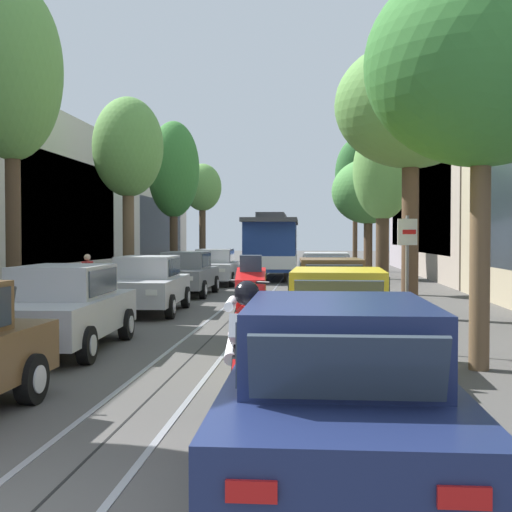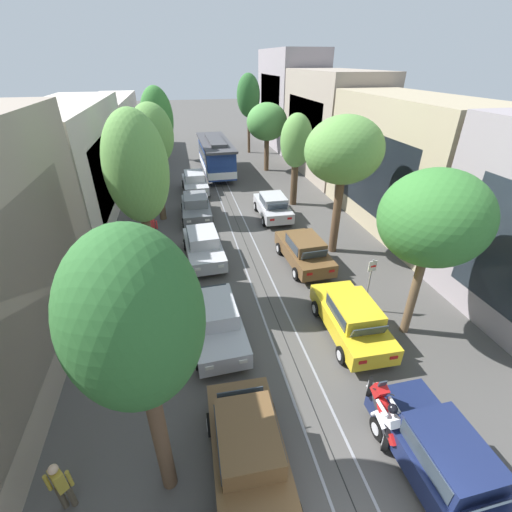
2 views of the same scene
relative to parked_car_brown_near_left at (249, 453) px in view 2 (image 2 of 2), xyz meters
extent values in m
plane|color=#4C4947|center=(2.32, 16.86, -0.80)|extent=(160.00, 160.00, 0.00)
cube|color=gray|center=(1.79, 19.80, -0.79)|extent=(0.08, 57.38, 0.01)
cube|color=gray|center=(2.85, 19.80, -0.79)|extent=(0.08, 57.38, 0.01)
cube|color=black|center=(2.32, 19.80, -0.80)|extent=(0.03, 57.38, 0.01)
cube|color=#2D3842|center=(-5.50, 3.34, 2.85)|extent=(0.04, 11.52, 4.86)
cube|color=beige|center=(-7.65, 19.80, 2.75)|extent=(4.33, 16.16, 7.11)
cube|color=#2D3842|center=(-5.50, 19.80, 2.40)|extent=(0.04, 11.52, 4.26)
cube|color=beige|center=(-7.53, 36.26, 2.22)|extent=(4.09, 16.16, 6.04)
cube|color=#2D3842|center=(-5.50, 36.26, 1.92)|extent=(0.04, 11.52, 3.62)
cube|color=tan|center=(12.45, 13.63, 3.03)|extent=(4.67, 12.05, 7.65)
cube|color=#2D3842|center=(10.14, 13.63, 2.64)|extent=(0.04, 8.64, 4.59)
cube|color=gray|center=(12.80, 25.97, 3.52)|extent=(5.36, 12.05, 8.63)
cube|color=#2D3842|center=(10.14, 25.97, 3.08)|extent=(0.04, 8.64, 5.18)
cube|color=gray|center=(12.63, 38.32, 4.42)|extent=(5.03, 12.05, 10.45)
cube|color=#2D3842|center=(10.14, 38.32, 3.90)|extent=(0.04, 8.64, 6.27)
cube|color=brown|center=(0.00, -0.04, -0.15)|extent=(1.91, 4.34, 0.66)
cube|color=brown|center=(0.00, 0.11, 0.48)|extent=(1.53, 2.10, 0.60)
cube|color=#2D3842|center=(-0.02, -0.73, 0.46)|extent=(1.34, 0.25, 0.47)
cube|color=#2D3842|center=(0.03, 1.29, 0.46)|extent=(1.30, 0.23, 0.45)
cube|color=#2D3842|center=(0.75, 0.09, 0.48)|extent=(0.08, 1.81, 0.47)
cube|color=#2D3842|center=(-0.75, 0.13, 0.48)|extent=(0.08, 1.81, 0.47)
cube|color=#B21414|center=(0.61, 2.11, -0.05)|extent=(0.28, 0.05, 0.12)
cube|color=#B21414|center=(-0.50, 2.13, -0.05)|extent=(0.28, 0.05, 0.12)
cylinder|color=black|center=(0.91, 1.27, -0.48)|extent=(0.22, 0.64, 0.64)
cylinder|color=silver|center=(1.02, 1.27, -0.48)|extent=(0.03, 0.35, 0.35)
cylinder|color=black|center=(-0.85, 1.31, -0.48)|extent=(0.22, 0.64, 0.64)
cylinder|color=silver|center=(-0.96, 1.32, -0.48)|extent=(0.03, 0.35, 0.35)
cube|color=#B7B7BC|center=(-0.22, 5.19, -0.15)|extent=(1.96, 4.37, 0.66)
cube|color=#B7B7BC|center=(-0.23, 5.34, 0.48)|extent=(1.55, 2.12, 0.60)
cube|color=#2D3842|center=(-0.20, 4.51, 0.46)|extent=(1.34, 0.27, 0.47)
cube|color=#2D3842|center=(-0.27, 6.53, 0.46)|extent=(1.30, 0.25, 0.45)
cube|color=#2D3842|center=(0.52, 5.37, 0.48)|extent=(0.10, 1.81, 0.47)
cube|color=#2D3842|center=(-0.97, 5.32, 0.48)|extent=(0.10, 1.81, 0.47)
cube|color=white|center=(0.42, 3.06, -0.05)|extent=(0.28, 0.05, 0.14)
cube|color=#B21414|center=(0.25, 7.37, -0.05)|extent=(0.28, 0.05, 0.12)
cube|color=white|center=(-0.70, 3.01, -0.05)|extent=(0.28, 0.05, 0.14)
cube|color=#B21414|center=(-0.86, 7.33, -0.05)|extent=(0.28, 0.05, 0.12)
cylinder|color=black|center=(0.71, 3.89, -0.48)|extent=(0.22, 0.65, 0.64)
cylinder|color=silver|center=(0.82, 3.90, -0.48)|extent=(0.03, 0.35, 0.35)
cylinder|color=black|center=(-1.05, 3.83, -0.48)|extent=(0.22, 0.65, 0.64)
cylinder|color=silver|center=(-1.16, 3.82, -0.48)|extent=(0.03, 0.35, 0.35)
cylinder|color=black|center=(0.61, 6.56, -0.48)|extent=(0.22, 0.65, 0.64)
cylinder|color=silver|center=(0.72, 6.56, -0.48)|extent=(0.03, 0.35, 0.35)
cylinder|color=black|center=(-1.15, 6.49, -0.48)|extent=(0.22, 0.65, 0.64)
cylinder|color=silver|center=(-1.26, 6.49, -0.48)|extent=(0.03, 0.35, 0.35)
cube|color=#B7B7BC|center=(-0.18, 11.36, -0.15)|extent=(1.99, 4.38, 0.66)
cube|color=#B7B7BC|center=(-0.19, 11.51, 0.48)|extent=(1.57, 2.13, 0.60)
cube|color=#2D3842|center=(-0.15, 10.67, 0.46)|extent=(1.34, 0.28, 0.47)
cube|color=#2D3842|center=(-0.24, 12.69, 0.46)|extent=(1.30, 0.26, 0.45)
cube|color=#2D3842|center=(0.56, 11.54, 0.48)|extent=(0.11, 1.81, 0.47)
cube|color=#2D3842|center=(-0.94, 11.47, 0.48)|extent=(0.11, 1.81, 0.47)
cube|color=white|center=(0.47, 9.22, -0.05)|extent=(0.28, 0.05, 0.14)
cube|color=#B21414|center=(0.28, 13.54, -0.05)|extent=(0.28, 0.05, 0.12)
cube|color=white|center=(-0.64, 9.17, -0.05)|extent=(0.28, 0.05, 0.14)
cube|color=#B21414|center=(-0.84, 13.49, -0.05)|extent=(0.28, 0.05, 0.12)
cylinder|color=black|center=(0.76, 10.06, -0.48)|extent=(0.23, 0.65, 0.64)
cylinder|color=silver|center=(0.87, 10.07, -0.48)|extent=(0.04, 0.35, 0.35)
cylinder|color=black|center=(-1.00, 9.99, -0.48)|extent=(0.23, 0.65, 0.64)
cylinder|color=silver|center=(-1.11, 9.98, -0.48)|extent=(0.04, 0.35, 0.35)
cylinder|color=black|center=(0.64, 12.73, -0.48)|extent=(0.23, 0.65, 0.64)
cylinder|color=silver|center=(0.75, 12.73, -0.48)|extent=(0.04, 0.35, 0.35)
cylinder|color=black|center=(-1.12, 12.65, -0.48)|extent=(0.23, 0.65, 0.64)
cylinder|color=silver|center=(-1.23, 12.64, -0.48)|extent=(0.04, 0.35, 0.35)
cube|color=slate|center=(-0.21, 17.02, -0.15)|extent=(1.84, 4.31, 0.66)
cube|color=slate|center=(-0.21, 17.17, 0.48)|extent=(1.49, 2.08, 0.60)
cube|color=#2D3842|center=(-0.21, 16.34, 0.46)|extent=(1.33, 0.23, 0.47)
cube|color=#2D3842|center=(-0.20, 18.36, 0.46)|extent=(1.30, 0.21, 0.45)
cube|color=#2D3842|center=(0.54, 17.17, 0.48)|extent=(0.05, 1.81, 0.47)
cube|color=#2D3842|center=(-0.95, 17.18, 0.48)|extent=(0.05, 1.81, 0.47)
cube|color=white|center=(0.33, 14.86, -0.05)|extent=(0.28, 0.04, 0.14)
cube|color=#B21414|center=(0.37, 19.18, -0.05)|extent=(0.28, 0.04, 0.12)
cube|color=white|center=(-0.78, 14.87, -0.05)|extent=(0.28, 0.04, 0.14)
cube|color=#B21414|center=(-0.75, 19.19, -0.05)|extent=(0.28, 0.04, 0.12)
cylinder|color=black|center=(0.66, 15.68, -0.48)|extent=(0.21, 0.64, 0.64)
cylinder|color=silver|center=(0.77, 15.68, -0.48)|extent=(0.02, 0.35, 0.35)
cylinder|color=black|center=(-1.10, 15.70, -0.48)|extent=(0.21, 0.64, 0.64)
cylinder|color=silver|center=(-1.21, 15.70, -0.48)|extent=(0.02, 0.35, 0.35)
cylinder|color=black|center=(0.68, 18.35, -0.48)|extent=(0.21, 0.64, 0.64)
cylinder|color=silver|center=(0.79, 18.35, -0.48)|extent=(0.02, 0.35, 0.35)
cylinder|color=black|center=(-1.08, 18.36, -0.48)|extent=(0.21, 0.64, 0.64)
cylinder|color=silver|center=(-1.19, 18.37, -0.48)|extent=(0.02, 0.35, 0.35)
cube|color=#B7B7BC|center=(0.05, 22.43, -0.15)|extent=(1.91, 4.34, 0.66)
cube|color=#B7B7BC|center=(0.05, 22.58, 0.48)|extent=(1.53, 2.10, 0.60)
cube|color=#2D3842|center=(0.07, 21.74, 0.46)|extent=(1.34, 0.26, 0.47)
cube|color=#2D3842|center=(0.02, 23.76, 0.46)|extent=(1.30, 0.23, 0.45)
cube|color=#2D3842|center=(0.80, 22.60, 0.48)|extent=(0.08, 1.81, 0.47)
cube|color=#2D3842|center=(-0.70, 22.56, 0.48)|extent=(0.08, 1.81, 0.47)
cube|color=white|center=(0.67, 20.29, -0.05)|extent=(0.28, 0.05, 0.14)
cube|color=#B21414|center=(0.56, 24.60, -0.05)|extent=(0.28, 0.05, 0.12)
cube|color=white|center=(-0.45, 20.26, -0.05)|extent=(0.28, 0.05, 0.14)
cube|color=#B21414|center=(-0.56, 24.58, -0.05)|extent=(0.28, 0.05, 0.12)
cylinder|color=black|center=(0.97, 21.12, -0.48)|extent=(0.22, 0.64, 0.64)
cylinder|color=silver|center=(1.08, 21.12, -0.48)|extent=(0.03, 0.35, 0.35)
cylinder|color=black|center=(-0.79, 21.08, -0.48)|extent=(0.22, 0.64, 0.64)
cylinder|color=silver|center=(-0.90, 21.07, -0.48)|extent=(0.03, 0.35, 0.35)
cylinder|color=black|center=(0.90, 23.79, -0.48)|extent=(0.22, 0.64, 0.64)
cylinder|color=silver|center=(1.01, 23.79, -0.48)|extent=(0.03, 0.35, 0.35)
cylinder|color=black|center=(-0.86, 23.74, -0.48)|extent=(0.22, 0.64, 0.64)
cylinder|color=silver|center=(-0.97, 23.74, -0.48)|extent=(0.03, 0.35, 0.35)
cube|color=#19234C|center=(4.67, -1.13, -0.15)|extent=(1.85, 4.32, 0.66)
cube|color=#19234C|center=(4.67, -1.28, 0.48)|extent=(1.50, 2.08, 0.60)
cube|color=#2D3842|center=(4.66, -0.44, 0.46)|extent=(1.33, 0.24, 0.47)
cube|color=#2D3842|center=(4.68, -2.46, 0.46)|extent=(1.30, 0.21, 0.45)
cube|color=#2D3842|center=(3.92, -1.29, 0.48)|extent=(0.05, 1.81, 0.47)
cube|color=#2D3842|center=(5.42, -1.27, 0.48)|extent=(0.05, 1.81, 0.47)
cube|color=white|center=(4.08, 1.02, -0.05)|extent=(0.28, 0.04, 0.14)
cube|color=white|center=(5.20, 1.04, -0.05)|extent=(0.28, 0.04, 0.14)
cylinder|color=black|center=(3.77, 0.19, -0.48)|extent=(0.21, 0.64, 0.64)
cylinder|color=silver|center=(3.66, 0.19, -0.48)|extent=(0.02, 0.35, 0.35)
cylinder|color=black|center=(5.53, 0.21, -0.48)|extent=(0.21, 0.64, 0.64)
cylinder|color=silver|center=(5.64, 0.21, -0.48)|extent=(0.02, 0.35, 0.35)
cube|color=gold|center=(4.85, 4.33, -0.15)|extent=(1.90, 4.34, 0.66)
cube|color=gold|center=(4.85, 4.18, 0.48)|extent=(1.52, 2.10, 0.60)
cube|color=#2D3842|center=(4.87, 5.02, 0.46)|extent=(1.34, 0.25, 0.47)
cube|color=#2D3842|center=(4.82, 3.00, 0.46)|extent=(1.30, 0.23, 0.45)
cube|color=#2D3842|center=(4.10, 4.20, 0.48)|extent=(0.07, 1.81, 0.47)
cube|color=#2D3842|center=(5.60, 4.16, 0.48)|extent=(0.07, 1.81, 0.47)
cube|color=white|center=(4.34, 6.50, -0.05)|extent=(0.28, 0.05, 0.14)
cube|color=#B21414|center=(4.24, 2.18, -0.05)|extent=(0.28, 0.05, 0.12)
cube|color=white|center=(5.46, 6.47, -0.05)|extent=(0.28, 0.05, 0.14)
cube|color=#B21414|center=(5.36, 2.16, -0.05)|extent=(0.28, 0.05, 0.12)
cylinder|color=black|center=(4.00, 5.68, -0.48)|extent=(0.21, 0.64, 0.64)
cylinder|color=silver|center=(3.89, 5.68, -0.48)|extent=(0.03, 0.35, 0.35)
cylinder|color=black|center=(5.76, 5.64, -0.48)|extent=(0.21, 0.64, 0.64)
cylinder|color=silver|center=(5.87, 5.64, -0.48)|extent=(0.03, 0.35, 0.35)
cylinder|color=black|center=(3.94, 3.02, -0.48)|extent=(0.21, 0.64, 0.64)
cylinder|color=silver|center=(3.83, 3.02, -0.48)|extent=(0.03, 0.35, 0.35)
cylinder|color=black|center=(5.70, 2.97, -0.48)|extent=(0.21, 0.64, 0.64)
cylinder|color=silver|center=(5.81, 2.97, -0.48)|extent=(0.03, 0.35, 0.35)
cube|color=brown|center=(4.85, 9.82, -0.15)|extent=(1.98, 4.37, 0.66)
cube|color=brown|center=(4.85, 9.67, 0.48)|extent=(1.56, 2.12, 0.60)
cube|color=#2D3842|center=(4.82, 10.51, 0.46)|extent=(1.34, 0.28, 0.47)
cube|color=#2D3842|center=(4.90, 8.49, 0.46)|extent=(1.30, 0.25, 0.45)
cube|color=#2D3842|center=(4.11, 9.64, 0.48)|extent=(0.11, 1.81, 0.47)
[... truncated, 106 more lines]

